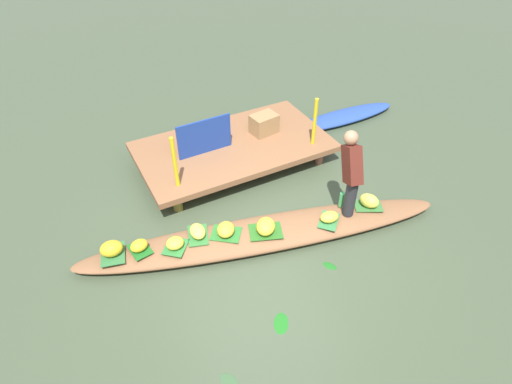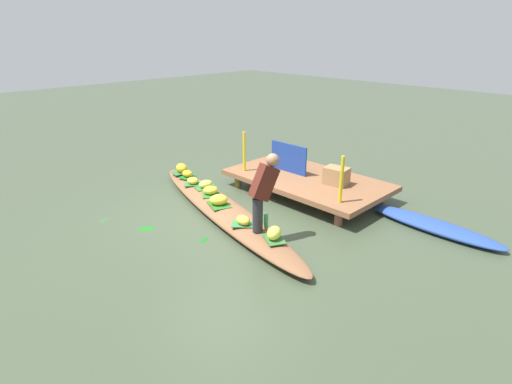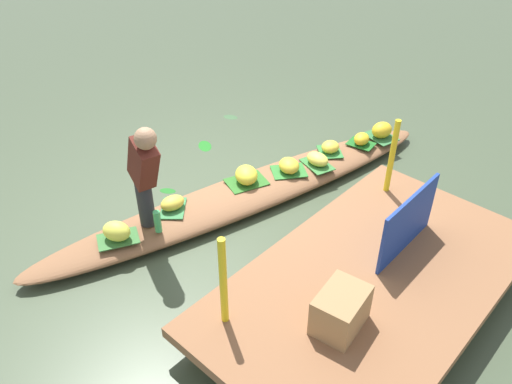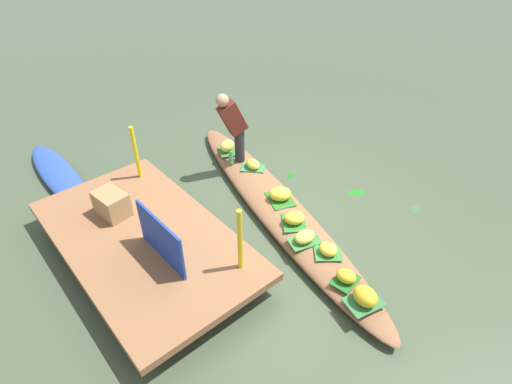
{
  "view_description": "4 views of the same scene",
  "coord_description": "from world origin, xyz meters",
  "px_view_note": "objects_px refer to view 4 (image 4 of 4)",
  "views": [
    {
      "loc": [
        -2.08,
        -3.66,
        4.39
      ],
      "look_at": [
        0.14,
        0.51,
        0.43
      ],
      "focal_mm": 30.12,
      "sensor_mm": 36.0,
      "label": 1
    },
    {
      "loc": [
        5.22,
        -4.32,
        3.14
      ],
      "look_at": [
        0.47,
        0.39,
        0.47
      ],
      "focal_mm": 28.69,
      "sensor_mm": 36.0,
      "label": 2
    },
    {
      "loc": [
        3.46,
        3.31,
        3.55
      ],
      "look_at": [
        0.25,
        0.33,
        0.41
      ],
      "focal_mm": 36.25,
      "sensor_mm": 36.0,
      "label": 3
    },
    {
      "loc": [
        -3.38,
        3.29,
        3.9
      ],
      "look_at": [
        0.21,
        0.2,
        0.34
      ],
      "focal_mm": 28.94,
      "sensor_mm": 36.0,
      "label": 4
    }
  ],
  "objects_px": {
    "banana_bunch_6": "(328,249)",
    "banana_bunch_7": "(280,194)",
    "banana_bunch_2": "(294,218)",
    "market_banner": "(161,239)",
    "banana_bunch_5": "(365,296)",
    "banana_bunch_0": "(253,164)",
    "water_bottle": "(231,157)",
    "vendor_boat": "(276,206)",
    "banana_bunch_1": "(346,276)",
    "vendor_person": "(233,124)",
    "produce_crate": "(112,204)",
    "banana_bunch_4": "(305,237)",
    "moored_boat": "(59,175)",
    "banana_bunch_3": "(227,146)"
  },
  "relations": [
    {
      "from": "moored_boat",
      "to": "banana_bunch_0",
      "type": "bearing_deg",
      "value": -129.23
    },
    {
      "from": "banana_bunch_5",
      "to": "market_banner",
      "type": "xyz_separation_m",
      "value": [
        1.89,
        1.37,
        0.34
      ]
    },
    {
      "from": "vendor_boat",
      "to": "banana_bunch_6",
      "type": "distance_m",
      "value": 1.24
    },
    {
      "from": "banana_bunch_0",
      "to": "banana_bunch_7",
      "type": "height_order",
      "value": "banana_bunch_7"
    },
    {
      "from": "banana_bunch_4",
      "to": "banana_bunch_1",
      "type": "bearing_deg",
      "value": 171.53
    },
    {
      "from": "banana_bunch_7",
      "to": "market_banner",
      "type": "xyz_separation_m",
      "value": [
        -0.05,
        1.94,
        0.35
      ]
    },
    {
      "from": "banana_bunch_4",
      "to": "banana_bunch_0",
      "type": "bearing_deg",
      "value": -19.04
    },
    {
      "from": "banana_bunch_4",
      "to": "produce_crate",
      "type": "distance_m",
      "value": 2.56
    },
    {
      "from": "banana_bunch_3",
      "to": "vendor_person",
      "type": "distance_m",
      "value": 0.69
    },
    {
      "from": "moored_boat",
      "to": "banana_bunch_7",
      "type": "xyz_separation_m",
      "value": [
        -2.96,
        -2.18,
        0.23
      ]
    },
    {
      "from": "banana_bunch_5",
      "to": "banana_bunch_6",
      "type": "relative_size",
      "value": 1.23
    },
    {
      "from": "banana_bunch_2",
      "to": "banana_bunch_7",
      "type": "distance_m",
      "value": 0.54
    },
    {
      "from": "vendor_boat",
      "to": "vendor_person",
      "type": "relative_size",
      "value": 4.27
    },
    {
      "from": "banana_bunch_4",
      "to": "banana_bunch_5",
      "type": "xyz_separation_m",
      "value": [
        -1.1,
        0.2,
        0.03
      ]
    },
    {
      "from": "moored_boat",
      "to": "market_banner",
      "type": "height_order",
      "value": "market_banner"
    },
    {
      "from": "vendor_boat",
      "to": "banana_bunch_2",
      "type": "distance_m",
      "value": 0.57
    },
    {
      "from": "vendor_boat",
      "to": "banana_bunch_7",
      "type": "distance_m",
      "value": 0.22
    },
    {
      "from": "moored_boat",
      "to": "banana_bunch_2",
      "type": "xyz_separation_m",
      "value": [
        -3.45,
        -1.97,
        0.22
      ]
    },
    {
      "from": "banana_bunch_6",
      "to": "moored_boat",
      "type": "bearing_deg",
      "value": 24.37
    },
    {
      "from": "banana_bunch_1",
      "to": "vendor_person",
      "type": "bearing_deg",
      "value": -12.07
    },
    {
      "from": "banana_bunch_5",
      "to": "water_bottle",
      "type": "relative_size",
      "value": 1.19
    },
    {
      "from": "banana_bunch_1",
      "to": "vendor_person",
      "type": "height_order",
      "value": "vendor_person"
    },
    {
      "from": "banana_bunch_7",
      "to": "produce_crate",
      "type": "bearing_deg",
      "value": 61.87
    },
    {
      "from": "moored_boat",
      "to": "banana_bunch_6",
      "type": "height_order",
      "value": "banana_bunch_6"
    },
    {
      "from": "banana_bunch_6",
      "to": "market_banner",
      "type": "height_order",
      "value": "market_banner"
    },
    {
      "from": "banana_bunch_1",
      "to": "water_bottle",
      "type": "relative_size",
      "value": 0.97
    },
    {
      "from": "banana_bunch_6",
      "to": "water_bottle",
      "type": "bearing_deg",
      "value": -8.38
    },
    {
      "from": "produce_crate",
      "to": "banana_bunch_6",
      "type": "bearing_deg",
      "value": -142.74
    },
    {
      "from": "banana_bunch_1",
      "to": "banana_bunch_7",
      "type": "relative_size",
      "value": 0.73
    },
    {
      "from": "banana_bunch_6",
      "to": "water_bottle",
      "type": "xyz_separation_m",
      "value": [
        2.4,
        -0.35,
        0.05
      ]
    },
    {
      "from": "banana_bunch_2",
      "to": "water_bottle",
      "type": "height_order",
      "value": "water_bottle"
    },
    {
      "from": "banana_bunch_4",
      "to": "market_banner",
      "type": "bearing_deg",
      "value": 63.38
    },
    {
      "from": "banana_bunch_5",
      "to": "market_banner",
      "type": "height_order",
      "value": "market_banner"
    },
    {
      "from": "vendor_boat",
      "to": "banana_bunch_7",
      "type": "height_order",
      "value": "banana_bunch_7"
    },
    {
      "from": "moored_boat",
      "to": "banana_bunch_0",
      "type": "relative_size",
      "value": 8.7
    },
    {
      "from": "banana_bunch_2",
      "to": "water_bottle",
      "type": "xyz_separation_m",
      "value": [
        1.72,
        -0.26,
        0.04
      ]
    },
    {
      "from": "banana_bunch_1",
      "to": "banana_bunch_6",
      "type": "distance_m",
      "value": 0.46
    },
    {
      "from": "banana_bunch_0",
      "to": "produce_crate",
      "type": "distance_m",
      "value": 2.28
    },
    {
      "from": "vendor_boat",
      "to": "banana_bunch_2",
      "type": "relative_size",
      "value": 18.31
    },
    {
      "from": "banana_bunch_3",
      "to": "vendor_person",
      "type": "relative_size",
      "value": 0.23
    },
    {
      "from": "banana_bunch_5",
      "to": "banana_bunch_6",
      "type": "distance_m",
      "value": 0.8
    },
    {
      "from": "banana_bunch_6",
      "to": "banana_bunch_7",
      "type": "height_order",
      "value": "banana_bunch_7"
    },
    {
      "from": "banana_bunch_2",
      "to": "market_banner",
      "type": "height_order",
      "value": "market_banner"
    },
    {
      "from": "moored_boat",
      "to": "vendor_person",
      "type": "xyz_separation_m",
      "value": [
        -1.72,
        -2.31,
        0.82
      ]
    },
    {
      "from": "moored_boat",
      "to": "banana_bunch_3",
      "type": "height_order",
      "value": "banana_bunch_3"
    },
    {
      "from": "banana_bunch_0",
      "to": "banana_bunch_2",
      "type": "relative_size",
      "value": 0.95
    },
    {
      "from": "banana_bunch_3",
      "to": "water_bottle",
      "type": "bearing_deg",
      "value": 151.28
    },
    {
      "from": "vendor_boat",
      "to": "moored_boat",
      "type": "distance_m",
      "value": 3.62
    },
    {
      "from": "vendor_person",
      "to": "market_banner",
      "type": "distance_m",
      "value": 2.45
    },
    {
      "from": "banana_bunch_1",
      "to": "banana_bunch_5",
      "type": "relative_size",
      "value": 0.81
    }
  ]
}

